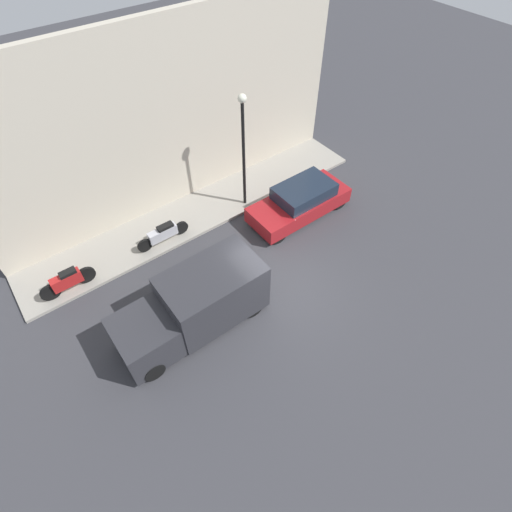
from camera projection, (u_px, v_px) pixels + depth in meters
ground_plane at (278, 293)px, 13.84m from camera, size 60.00×60.00×0.00m
sidewalk at (200, 211)px, 16.48m from camera, size 2.30×14.66×0.12m
building_facade at (171, 121)px, 14.52m from camera, size 0.30×14.66×7.12m
parked_car at (300, 201)px, 16.01m from camera, size 1.70×4.22×1.35m
delivery_van at (193, 306)px, 12.24m from camera, size 1.87×4.77×2.05m
motorcycle_red at (67, 281)px, 13.42m from camera, size 0.30×1.88×0.87m
scooter_silver at (163, 234)px, 14.96m from camera, size 0.30×2.10×0.77m
streetlamp at (243, 140)px, 14.49m from camera, size 0.32×0.32×4.74m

